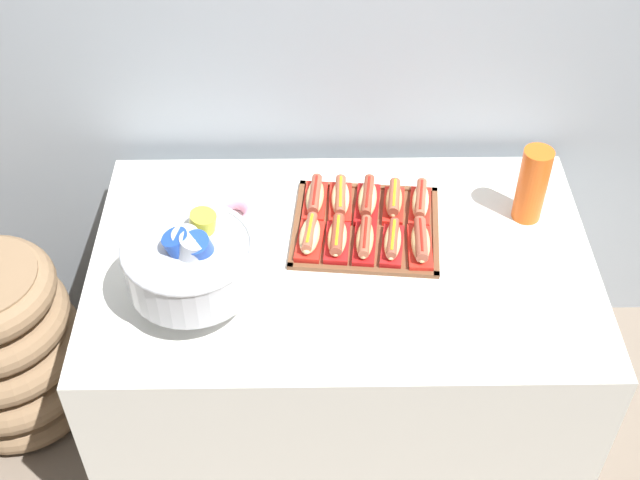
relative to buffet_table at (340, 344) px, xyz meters
The scene contains 17 objects.
ground_plane 0.41m from the buffet_table, ahead, with size 10.00×10.00×0.00m, color #7A6B5B.
buffet_table is the anchor object (origin of this frame).
floor_vase 1.07m from the buffet_table, behind, with size 0.51×0.51×1.08m.
serving_tray 0.39m from the buffet_table, 58.59° to the left, with size 0.44×0.40×0.01m.
hot_dog_0 0.42m from the buffet_table, 153.12° to the left, with size 0.09×0.16×0.06m.
hot_dog_1 0.40m from the buffet_table, 110.16° to the left, with size 0.08×0.16×0.06m.
hot_dog_2 0.41m from the buffet_table, 26.60° to the left, with size 0.08×0.17×0.06m.
hot_dog_3 0.42m from the buffet_table, ahead, with size 0.08×0.16×0.06m.
hot_dog_4 0.45m from the buffet_table, ahead, with size 0.07×0.17×0.06m.
hot_dog_5 0.46m from the buffet_table, 109.16° to the left, with size 0.08×0.17×0.06m.
hot_dog_6 0.45m from the buffet_table, 89.43° to the left, with size 0.07×0.17×0.06m.
hot_dog_7 0.45m from the buffet_table, 68.51° to the left, with size 0.09×0.18×0.06m.
hot_dog_8 0.47m from the buffet_table, 51.10° to the left, with size 0.08×0.16×0.06m.
hot_dog_9 0.50m from the buffet_table, 38.59° to the left, with size 0.08×0.17×0.06m.
punch_bowl 0.65m from the buffet_table, 158.04° to the right, with size 0.33×0.33×0.26m.
cup_stack 0.73m from the buffet_table, 16.92° to the left, with size 0.08×0.08×0.23m.
donut 0.52m from the buffet_table, 153.57° to the left, with size 0.15×0.15×0.04m.
Camera 1 is at (-0.08, -1.63, 2.39)m, focal length 47.57 mm.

